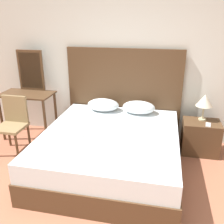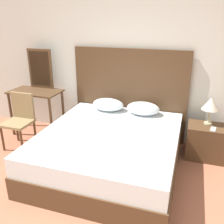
{
  "view_description": "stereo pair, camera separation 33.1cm",
  "coord_description": "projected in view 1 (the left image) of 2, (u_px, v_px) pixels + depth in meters",
  "views": [
    {
      "loc": [
        0.5,
        -1.35,
        1.99
      ],
      "look_at": [
        -0.14,
        1.67,
        0.79
      ],
      "focal_mm": 40.0,
      "sensor_mm": 36.0,
      "label": 1
    },
    {
      "loc": [
        0.82,
        -1.26,
        1.99
      ],
      "look_at": [
        -0.14,
        1.67,
        0.79
      ],
      "focal_mm": 40.0,
      "sensor_mm": 36.0,
      "label": 2
    }
  ],
  "objects": [
    {
      "name": "headboard",
      "position": [
        123.0,
        94.0,
        4.17
      ],
      "size": [
        1.89,
        0.05,
        1.52
      ],
      "color": "#4C331E",
      "rests_on": "ground_plane"
    },
    {
      "name": "table_lamp",
      "position": [
        205.0,
        101.0,
        3.68
      ],
      "size": [
        0.24,
        0.24,
        0.4
      ],
      "color": "tan",
      "rests_on": "nightstand"
    },
    {
      "name": "chair",
      "position": [
        13.0,
        121.0,
        3.8
      ],
      "size": [
        0.41,
        0.41,
        0.86
      ],
      "color": "olive",
      "rests_on": "ground_plane"
    },
    {
      "name": "nightstand",
      "position": [
        200.0,
        137.0,
        3.81
      ],
      "size": [
        0.54,
        0.4,
        0.51
      ],
      "color": "#4C331E",
      "rests_on": "ground_plane"
    },
    {
      "name": "pillow_right",
      "position": [
        139.0,
        107.0,
        3.93
      ],
      "size": [
        0.51,
        0.35,
        0.19
      ],
      "color": "silver",
      "rests_on": "bed"
    },
    {
      "name": "phone_on_bed",
      "position": [
        81.0,
        136.0,
        3.21
      ],
      "size": [
        0.15,
        0.16,
        0.01
      ],
      "color": "#B7B7BC",
      "rests_on": "bed"
    },
    {
      "name": "vanity_mirror",
      "position": [
        31.0,
        70.0,
        4.2
      ],
      "size": [
        0.45,
        0.03,
        0.68
      ],
      "color": "#4C331E",
      "rests_on": "vanity_desk"
    },
    {
      "name": "pillow_left",
      "position": [
        103.0,
        105.0,
        4.04
      ],
      "size": [
        0.51,
        0.35,
        0.19
      ],
      "color": "silver",
      "rests_on": "bed"
    },
    {
      "name": "wall_back",
      "position": [
        133.0,
        58.0,
        4.0
      ],
      "size": [
        10.0,
        0.06,
        2.7
      ],
      "color": "silver",
      "rests_on": "ground_plane"
    },
    {
      "name": "vanity_desk",
      "position": [
        28.0,
        102.0,
        4.18
      ],
      "size": [
        0.87,
        0.5,
        0.79
      ],
      "color": "#4C331E",
      "rests_on": "ground_plane"
    },
    {
      "name": "bed",
      "position": [
        110.0,
        150.0,
        3.41
      ],
      "size": [
        1.8,
        2.0,
        0.54
      ],
      "color": "#4C331E",
      "rests_on": "ground_plane"
    },
    {
      "name": "phone_on_nightstand",
      "position": [
        208.0,
        125.0,
        3.61
      ],
      "size": [
        0.09,
        0.16,
        0.01
      ],
      "color": "#B7B7BC",
      "rests_on": "nightstand"
    }
  ]
}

